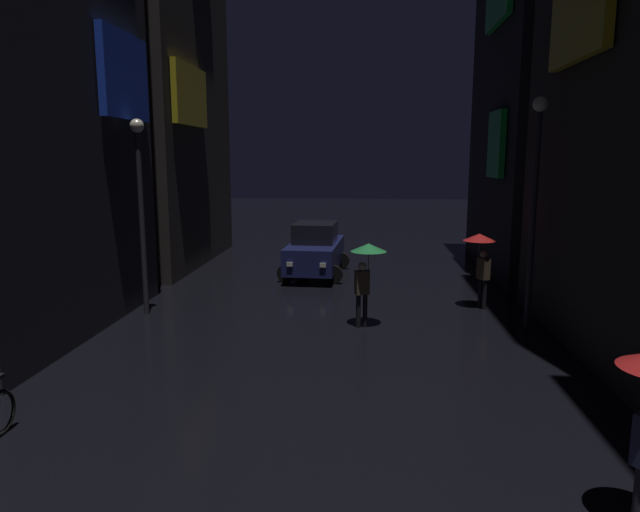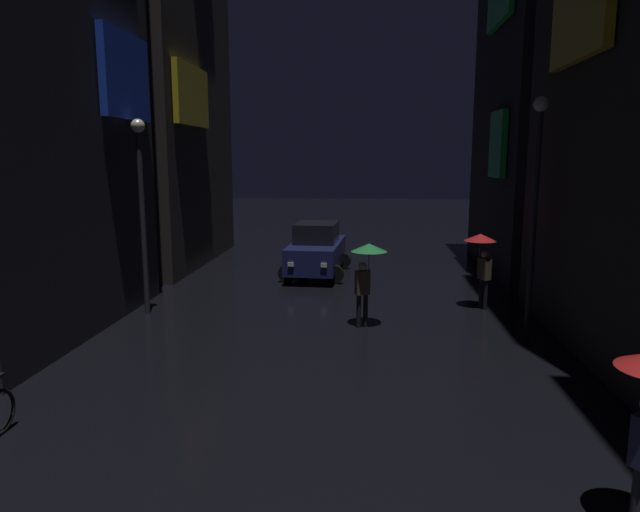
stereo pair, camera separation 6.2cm
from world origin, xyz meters
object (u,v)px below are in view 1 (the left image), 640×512
(pedestrian_midstreet_left_red, at_px, (481,250))
(streetlamp_right_far, at_px, (535,187))
(car_distant, at_px, (315,250))
(streetlamp_left_far, at_px, (140,194))
(pedestrian_midstreet_centre_green, at_px, (366,262))

(pedestrian_midstreet_left_red, bearing_deg, streetlamp_right_far, -66.93)
(pedestrian_midstreet_left_red, relative_size, car_distant, 0.50)
(car_distant, xyz_separation_m, streetlamp_left_far, (-4.14, -5.59, 2.36))
(pedestrian_midstreet_centre_green, relative_size, car_distant, 0.50)
(pedestrian_midstreet_centre_green, height_order, car_distant, pedestrian_midstreet_centre_green)
(pedestrian_midstreet_centre_green, xyz_separation_m, car_distant, (-1.84, 6.27, -0.74))
(pedestrian_midstreet_left_red, xyz_separation_m, streetlamp_right_far, (0.82, -1.94, 1.85))
(car_distant, bearing_deg, pedestrian_midstreet_centre_green, -73.64)
(pedestrian_midstreet_left_red, xyz_separation_m, streetlamp_left_far, (-9.18, -1.42, 1.62))
(car_distant, relative_size, streetlamp_left_far, 0.81)
(pedestrian_midstreet_left_red, distance_m, car_distant, 6.58)
(pedestrian_midstreet_left_red, bearing_deg, car_distant, 140.38)
(pedestrian_midstreet_left_red, bearing_deg, pedestrian_midstreet_centre_green, -146.67)
(pedestrian_midstreet_centre_green, bearing_deg, streetlamp_right_far, 2.34)
(pedestrian_midstreet_left_red, height_order, car_distant, pedestrian_midstreet_left_red)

